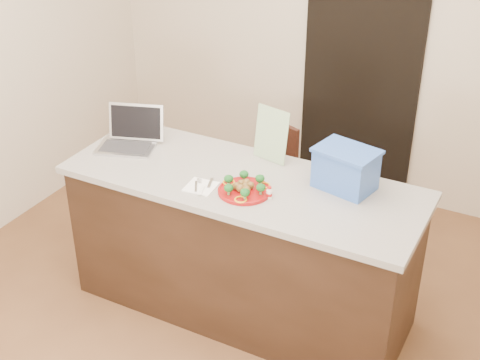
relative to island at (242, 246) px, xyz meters
The scene contains 16 objects.
ground 0.53m from the island, 90.00° to the right, with size 4.00×4.00×0.00m, color brown.
room_shell 1.18m from the island, 90.00° to the right, with size 4.00×4.00×4.00m.
doorway 1.81m from the island, 86.69° to the left, with size 0.90×0.02×2.00m, color black.
island is the anchor object (origin of this frame).
plate 0.49m from the island, 57.91° to the right, with size 0.29×0.29×0.02m.
meatballs 0.52m from the island, 59.70° to the right, with size 0.10×0.12×0.04m.
broccoli 0.53m from the island, 57.91° to the right, with size 0.25×0.22×0.04m.
pepper_rings 0.50m from the island, 57.91° to the right, with size 0.26×0.26×0.01m.
napkin 0.52m from the island, 130.92° to the right, with size 0.16×0.16×0.01m, color white.
fork 0.53m from the island, 135.53° to the right, with size 0.07×0.15×0.00m.
knife 0.53m from the island, 122.75° to the right, with size 0.05×0.20×0.01m.
yogurt_bottle 0.55m from the island, 27.13° to the right, with size 0.03×0.03×0.07m.
laptop 0.96m from the island, behind, with size 0.40×0.37×0.24m.
leaflet 0.68m from the island, 82.39° to the left, with size 0.23×0.00×0.32m, color silver.
blue_box 0.81m from the island, 18.26° to the left, with size 0.37×0.30×0.23m.
chair 0.89m from the island, 103.92° to the left, with size 0.48×0.49×0.84m.
Camera 1 is at (1.51, -2.64, 2.77)m, focal length 50.00 mm.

